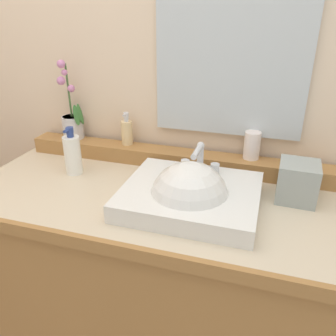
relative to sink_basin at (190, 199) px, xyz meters
name	(u,v)px	position (x,y,z in m)	size (l,w,h in m)	color
wall_back	(185,71)	(-0.14, 0.46, 0.34)	(3.32, 0.20, 2.48)	beige
vanity_cabinet	(155,286)	(-0.14, 0.04, -0.46)	(1.36, 0.63, 0.88)	#A5713C
back_ledge	(173,158)	(-0.14, 0.29, 0.01)	(1.28, 0.10, 0.07)	#A5713C
sink_basin	(190,199)	(0.00, 0.00, 0.00)	(0.45, 0.38, 0.29)	white
potted_plant	(72,120)	(-0.62, 0.31, 0.12)	(0.11, 0.09, 0.34)	silver
soap_dispenser	(127,132)	(-0.36, 0.31, 0.10)	(0.05, 0.05, 0.14)	beige
tumbler_cup	(252,145)	(0.17, 0.31, 0.09)	(0.06, 0.06, 0.11)	silver
lotion_bottle	(73,154)	(-0.50, 0.11, 0.06)	(0.07, 0.07, 0.19)	white
tissue_box	(298,182)	(0.34, 0.15, 0.04)	(0.13, 0.13, 0.14)	#959E99
mirror	(232,48)	(0.06, 0.35, 0.44)	(0.57, 0.02, 0.65)	silver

